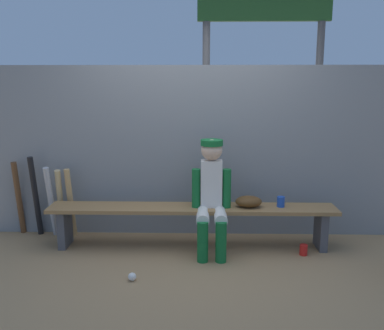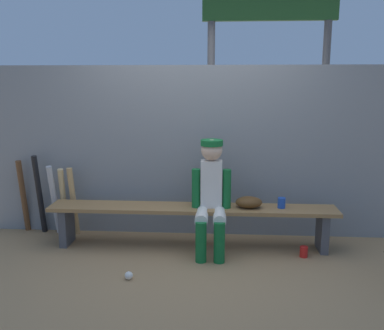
{
  "view_description": "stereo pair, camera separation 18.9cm",
  "coord_description": "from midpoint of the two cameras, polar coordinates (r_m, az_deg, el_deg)",
  "views": [
    {
      "loc": [
        0.1,
        -4.32,
        1.75
      ],
      "look_at": [
        0.0,
        0.0,
        0.9
      ],
      "focal_mm": 39.63,
      "sensor_mm": 36.0,
      "label": 1
    },
    {
      "loc": [
        0.29,
        -4.31,
        1.75
      ],
      "look_at": [
        0.0,
        0.0,
        0.9
      ],
      "focal_mm": 39.63,
      "sensor_mm": 36.0,
      "label": 2
    }
  ],
  "objects": [
    {
      "name": "cup_on_ground",
      "position": [
        4.56,
        15.98,
        -11.18
      ],
      "size": [
        0.08,
        0.08,
        0.11
      ],
      "primitive_type": "cylinder",
      "color": "red",
      "rests_on": "ground_plane"
    },
    {
      "name": "baseball_glove",
      "position": [
        4.51,
        8.85,
        -4.97
      ],
      "size": [
        0.28,
        0.2,
        0.12
      ],
      "primitive_type": "ellipsoid",
      "color": "#593819",
      "rests_on": "dugout_bench"
    },
    {
      "name": "chainlink_fence",
      "position": [
        4.81,
        1.47,
        1.75
      ],
      "size": [
        4.9,
        0.03,
        1.93
      ],
      "primitive_type": "cube",
      "color": "gray",
      "rests_on": "ground_plane"
    },
    {
      "name": "bat_wood_tan",
      "position": [
        5.04,
        -14.64,
        -4.77
      ],
      "size": [
        0.1,
        0.17,
        0.81
      ],
      "primitive_type": "cylinder",
      "rotation": [
        0.12,
        0.0,
        -0.21
      ],
      "color": "tan",
      "rests_on": "ground_plane"
    },
    {
      "name": "bat_aluminum_black",
      "position": [
        5.19,
        -18.86,
        -3.8
      ],
      "size": [
        0.09,
        0.19,
        0.94
      ],
      "primitive_type": "cylinder",
      "rotation": [
        0.12,
        0.0,
        -0.18
      ],
      "color": "black",
      "rests_on": "ground_plane"
    },
    {
      "name": "cup_on_bench",
      "position": [
        4.57,
        13.12,
        -4.99
      ],
      "size": [
        0.08,
        0.08,
        0.11
      ],
      "primitive_type": "cylinder",
      "color": "#1E47AD",
      "rests_on": "dugout_bench"
    },
    {
      "name": "baseball",
      "position": [
        3.97,
        -7.12,
        -14.55
      ],
      "size": [
        0.07,
        0.07,
        0.07
      ],
      "primitive_type": "sphere",
      "color": "white",
      "rests_on": "ground_plane"
    },
    {
      "name": "ground_plane",
      "position": [
        4.66,
        1.18,
        -10.94
      ],
      "size": [
        30.0,
        30.0,
        0.0
      ],
      "primitive_type": "plane",
      "color": "#9E7A51"
    },
    {
      "name": "scoreboard",
      "position": [
        5.91,
        11.94,
        17.88
      ],
      "size": [
        2.02,
        0.27,
        3.56
      ],
      "color": "#3F3F42",
      "rests_on": "ground_plane"
    },
    {
      "name": "bat_wood_natural",
      "position": [
        5.1,
        -15.89,
        -4.7
      ],
      "size": [
        0.1,
        0.23,
        0.8
      ],
      "primitive_type": "cylinder",
      "rotation": [
        0.21,
        0.0,
        0.18
      ],
      "color": "tan",
      "rests_on": "ground_plane"
    },
    {
      "name": "dugout_bench",
      "position": [
        4.54,
        1.2,
        -6.69
      ],
      "size": [
        3.05,
        0.36,
        0.45
      ],
      "color": "olive",
      "rests_on": "ground_plane"
    },
    {
      "name": "bat_wood_dark",
      "position": [
        5.32,
        -20.81,
        -3.94
      ],
      "size": [
        0.07,
        0.17,
        0.87
      ],
      "primitive_type": "cylinder",
      "rotation": [
        0.12,
        0.0,
        -0.06
      ],
      "color": "brown",
      "rests_on": "ground_plane"
    },
    {
      "name": "player_seated",
      "position": [
        4.35,
        3.84,
        -3.76
      ],
      "size": [
        0.41,
        0.55,
        1.17
      ],
      "color": "silver",
      "rests_on": "ground_plane"
    },
    {
      "name": "bat_aluminum_silver",
      "position": [
        5.09,
        -17.03,
        -4.56
      ],
      "size": [
        0.08,
        0.24,
        0.84
      ],
      "primitive_type": "cylinder",
      "rotation": [
        0.2,
        0.0,
        -0.06
      ],
      "color": "#B7B7BC",
      "rests_on": "ground_plane"
    }
  ]
}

